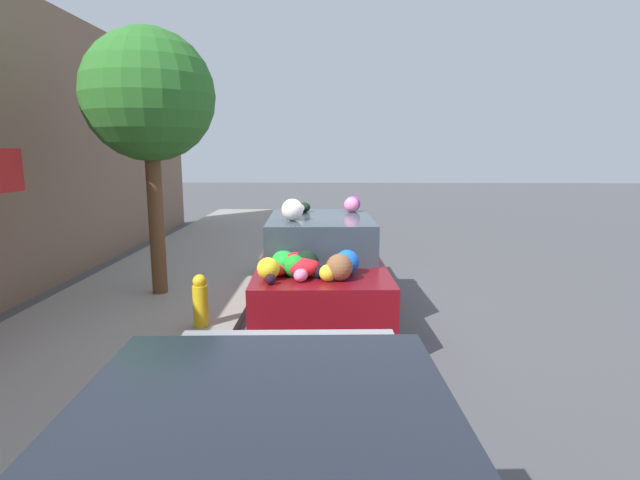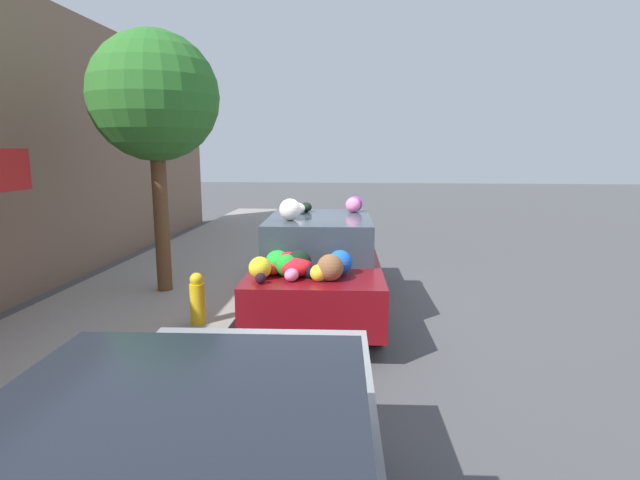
# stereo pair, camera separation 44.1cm
# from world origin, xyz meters

# --- Properties ---
(ground_plane) EXTENTS (60.00, 60.00, 0.00)m
(ground_plane) POSITION_xyz_m (0.00, 0.00, 0.00)
(ground_plane) COLOR #4C4C4F
(sidewalk_curb) EXTENTS (24.00, 3.20, 0.13)m
(sidewalk_curb) POSITION_xyz_m (0.00, 2.70, 0.06)
(sidewalk_curb) COLOR gray
(sidewalk_curb) RESTS_ON ground
(street_tree) EXTENTS (2.01, 2.01, 4.13)m
(street_tree) POSITION_xyz_m (0.41, 2.63, 3.22)
(street_tree) COLOR brown
(street_tree) RESTS_ON sidewalk_curb
(fire_hydrant) EXTENTS (0.20, 0.20, 0.70)m
(fire_hydrant) POSITION_xyz_m (-1.14, 1.54, 0.47)
(fire_hydrant) COLOR gold
(fire_hydrant) RESTS_ON sidewalk_curb
(art_car) EXTENTS (4.43, 1.88, 1.77)m
(art_car) POSITION_xyz_m (-0.07, 0.00, 0.77)
(art_car) COLOR maroon
(art_car) RESTS_ON ground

